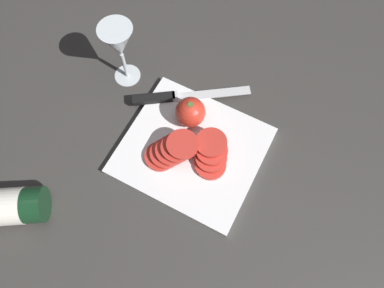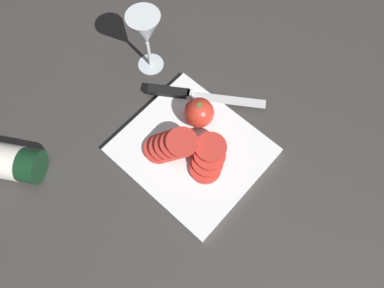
# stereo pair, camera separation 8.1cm
# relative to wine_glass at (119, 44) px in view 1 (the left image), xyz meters

# --- Properties ---
(ground_plane) EXTENTS (3.00, 3.00, 0.00)m
(ground_plane) POSITION_rel_wine_glass_xyz_m (-0.27, 0.12, -0.12)
(ground_plane) COLOR #383533
(cutting_board) EXTENTS (0.30, 0.27, 0.02)m
(cutting_board) POSITION_rel_wine_glass_xyz_m (-0.24, 0.11, -0.12)
(cutting_board) COLOR white
(cutting_board) RESTS_ON ground_plane
(wine_glass) EXTENTS (0.08, 0.08, 0.17)m
(wine_glass) POSITION_rel_wine_glass_xyz_m (0.00, 0.00, 0.00)
(wine_glass) COLOR silver
(wine_glass) RESTS_ON ground_plane
(whole_tomato) EXTENTS (0.07, 0.07, 0.07)m
(whole_tomato) POSITION_rel_wine_glass_xyz_m (-0.20, 0.04, -0.07)
(whole_tomato) COLOR red
(whole_tomato) RESTS_ON cutting_board
(knife) EXTENTS (0.25, 0.18, 0.01)m
(knife) POSITION_rel_wine_glass_xyz_m (-0.13, 0.02, -0.10)
(knife) COLOR silver
(knife) RESTS_ON cutting_board
(tomato_slice_stack_near) EXTENTS (0.08, 0.11, 0.04)m
(tomato_slice_stack_near) POSITION_rel_wine_glass_xyz_m (-0.28, 0.11, -0.09)
(tomato_slice_stack_near) COLOR red
(tomato_slice_stack_near) RESTS_ON cutting_board
(tomato_slice_stack_far) EXTENTS (0.11, 0.10, 0.05)m
(tomato_slice_stack_far) POSITION_rel_wine_glass_xyz_m (-0.20, 0.14, -0.08)
(tomato_slice_stack_far) COLOR red
(tomato_slice_stack_far) RESTS_ON cutting_board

